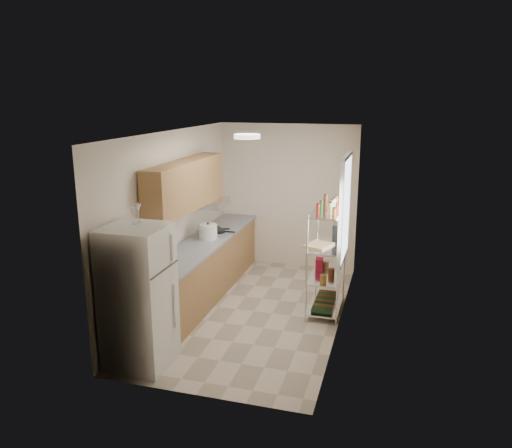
% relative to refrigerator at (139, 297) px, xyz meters
% --- Properties ---
extents(room, '(2.52, 4.42, 2.62)m').
position_rel_refrigerator_xyz_m(room, '(0.87, 1.75, 0.46)').
color(room, '#C0B19C').
rests_on(room, ground).
extents(counter_run, '(0.63, 3.51, 0.90)m').
position_rel_refrigerator_xyz_m(counter_run, '(-0.05, 2.19, -0.38)').
color(counter_run, '#9D6F43').
rests_on(counter_run, ground).
extents(upper_cabinets, '(0.33, 2.20, 0.72)m').
position_rel_refrigerator_xyz_m(upper_cabinets, '(-0.18, 1.85, 0.97)').
color(upper_cabinets, '#9D6F43').
rests_on(upper_cabinets, room).
extents(range_hood, '(0.50, 0.60, 0.12)m').
position_rel_refrigerator_xyz_m(range_hood, '(-0.13, 2.65, 0.55)').
color(range_hood, '#B7BABC').
rests_on(range_hood, room).
extents(window, '(0.06, 1.00, 1.46)m').
position_rel_refrigerator_xyz_m(window, '(2.10, 2.10, 0.71)').
color(window, white).
rests_on(window, room).
extents(bakers_rack, '(0.45, 0.90, 1.73)m').
position_rel_refrigerator_xyz_m(bakers_rack, '(1.88, 2.05, 0.27)').
color(bakers_rack, silver).
rests_on(bakers_rack, ground).
extents(ceiling_dome, '(0.34, 0.34, 0.05)m').
position_rel_refrigerator_xyz_m(ceiling_dome, '(0.87, 1.45, 1.73)').
color(ceiling_dome, white).
rests_on(ceiling_dome, room).
extents(refrigerator, '(0.69, 0.69, 1.68)m').
position_rel_refrigerator_xyz_m(refrigerator, '(0.00, 0.00, 0.00)').
color(refrigerator, silver).
rests_on(refrigerator, ground).
extents(wine_glass_a, '(0.07, 0.07, 0.19)m').
position_rel_refrigerator_xyz_m(wine_glass_a, '(-0.04, 0.08, 0.94)').
color(wine_glass_a, silver).
rests_on(wine_glass_a, refrigerator).
extents(wine_glass_b, '(0.08, 0.08, 0.22)m').
position_rel_refrigerator_xyz_m(wine_glass_b, '(-0.04, 0.18, 0.95)').
color(wine_glass_b, silver).
rests_on(wine_glass_b, refrigerator).
extents(rice_cooker, '(0.29, 0.29, 0.23)m').
position_rel_refrigerator_xyz_m(rice_cooker, '(-0.02, 2.26, 0.18)').
color(rice_cooker, white).
rests_on(rice_cooker, counter_run).
extents(frying_pan_large, '(0.28, 0.28, 0.04)m').
position_rel_refrigerator_xyz_m(frying_pan_large, '(-0.14, 2.78, 0.08)').
color(frying_pan_large, black).
rests_on(frying_pan_large, counter_run).
extents(frying_pan_small, '(0.24, 0.24, 0.05)m').
position_rel_refrigerator_xyz_m(frying_pan_small, '(-0.00, 2.65, 0.09)').
color(frying_pan_small, black).
rests_on(frying_pan_small, counter_run).
extents(cutting_board, '(0.42, 0.48, 0.03)m').
position_rel_refrigerator_xyz_m(cutting_board, '(1.77, 2.00, 0.19)').
color(cutting_board, tan).
rests_on(cutting_board, bakers_rack).
extents(espresso_machine, '(0.17, 0.25, 0.28)m').
position_rel_refrigerator_xyz_m(espresso_machine, '(2.01, 2.30, 0.31)').
color(espresso_machine, black).
rests_on(espresso_machine, bakers_rack).
extents(storage_bag, '(0.12, 0.16, 0.17)m').
position_rel_refrigerator_xyz_m(storage_bag, '(1.74, 2.26, -0.19)').
color(storage_bag, maroon).
rests_on(storage_bag, bakers_rack).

